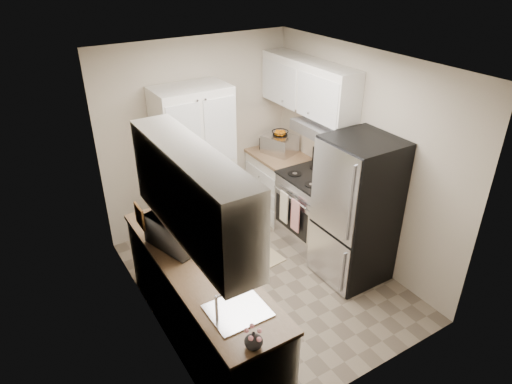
% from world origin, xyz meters
% --- Properties ---
extents(ground, '(3.20, 3.20, 0.00)m').
position_xyz_m(ground, '(0.00, 0.00, 0.00)').
color(ground, '#7A6B56').
rests_on(ground, ground).
extents(room_shell, '(2.64, 3.24, 2.52)m').
position_xyz_m(room_shell, '(-0.02, -0.01, 1.63)').
color(room_shell, beige).
rests_on(room_shell, ground).
extents(pantry_cabinet, '(0.90, 0.55, 2.00)m').
position_xyz_m(pantry_cabinet, '(-0.20, 1.32, 1.00)').
color(pantry_cabinet, silver).
rests_on(pantry_cabinet, ground).
extents(base_cabinet_left, '(0.60, 2.30, 0.88)m').
position_xyz_m(base_cabinet_left, '(-0.99, -0.43, 0.44)').
color(base_cabinet_left, silver).
rests_on(base_cabinet_left, ground).
extents(countertop_left, '(0.63, 2.33, 0.04)m').
position_xyz_m(countertop_left, '(-0.99, -0.43, 0.90)').
color(countertop_left, '#846647').
rests_on(countertop_left, base_cabinet_left).
extents(base_cabinet_right, '(0.60, 0.80, 0.88)m').
position_xyz_m(base_cabinet_right, '(0.99, 1.19, 0.44)').
color(base_cabinet_right, silver).
rests_on(base_cabinet_right, ground).
extents(countertop_right, '(0.63, 0.83, 0.04)m').
position_xyz_m(countertop_right, '(0.99, 1.19, 0.90)').
color(countertop_right, '#846647').
rests_on(countertop_right, base_cabinet_right).
extents(electric_range, '(0.71, 0.78, 1.13)m').
position_xyz_m(electric_range, '(0.97, 0.39, 0.48)').
color(electric_range, '#B7B7BC').
rests_on(electric_range, ground).
extents(refrigerator, '(0.70, 0.72, 1.70)m').
position_xyz_m(refrigerator, '(0.94, -0.41, 0.85)').
color(refrigerator, '#B7B7BC').
rests_on(refrigerator, ground).
extents(microwave, '(0.52, 0.63, 0.30)m').
position_xyz_m(microwave, '(-1.02, -0.06, 1.07)').
color(microwave, silver).
rests_on(microwave, countertop_left).
extents(wine_bottle, '(0.09, 0.09, 0.34)m').
position_xyz_m(wine_bottle, '(-0.98, 0.50, 1.09)').
color(wine_bottle, black).
rests_on(wine_bottle, countertop_left).
extents(flower_vase, '(0.16, 0.16, 0.14)m').
position_xyz_m(flower_vase, '(-1.07, -1.52, 0.99)').
color(flower_vase, beige).
rests_on(flower_vase, countertop_left).
extents(cutting_board, '(0.03, 0.22, 0.28)m').
position_xyz_m(cutting_board, '(-0.81, 0.57, 1.06)').
color(cutting_board, '#478335').
rests_on(cutting_board, countertop_left).
extents(toaster_oven, '(0.46, 0.51, 0.25)m').
position_xyz_m(toaster_oven, '(1.03, 1.23, 1.04)').
color(toaster_oven, silver).
rests_on(toaster_oven, countertop_right).
extents(fruit_basket, '(0.29, 0.29, 0.09)m').
position_xyz_m(fruit_basket, '(1.04, 1.25, 1.21)').
color(fruit_basket, orange).
rests_on(fruit_basket, toaster_oven).
extents(kitchen_mat, '(0.61, 0.89, 0.01)m').
position_xyz_m(kitchen_mat, '(0.13, 0.56, 0.01)').
color(kitchen_mat, '#C9B183').
rests_on(kitchen_mat, ground).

